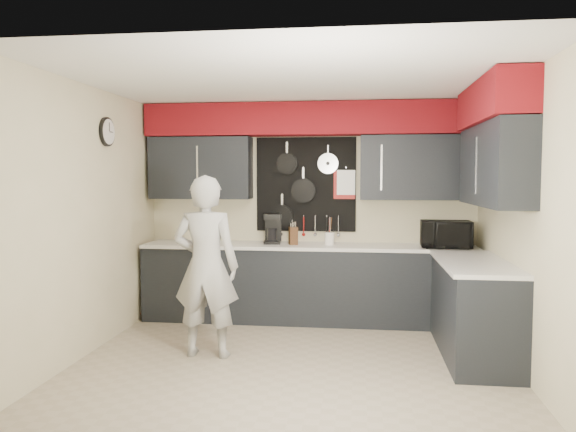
# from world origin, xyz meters

# --- Properties ---
(ground) EXTENTS (4.00, 4.00, 0.00)m
(ground) POSITION_xyz_m (0.00, 0.00, 0.00)
(ground) COLOR tan
(ground) RESTS_ON ground
(back_wall_assembly) EXTENTS (4.00, 0.36, 2.60)m
(back_wall_assembly) POSITION_xyz_m (0.01, 1.60, 2.01)
(back_wall_assembly) COLOR beige
(back_wall_assembly) RESTS_ON ground
(right_wall_assembly) EXTENTS (0.36, 3.50, 2.60)m
(right_wall_assembly) POSITION_xyz_m (1.85, 0.26, 1.94)
(right_wall_assembly) COLOR beige
(right_wall_assembly) RESTS_ON ground
(left_wall_assembly) EXTENTS (0.05, 3.50, 2.60)m
(left_wall_assembly) POSITION_xyz_m (-1.99, 0.02, 1.33)
(left_wall_assembly) COLOR beige
(left_wall_assembly) RESTS_ON ground
(base_cabinets) EXTENTS (3.95, 2.20, 0.92)m
(base_cabinets) POSITION_xyz_m (0.49, 1.13, 0.46)
(base_cabinets) COLOR black
(base_cabinets) RESTS_ON ground
(microwave) EXTENTS (0.56, 0.39, 0.30)m
(microwave) POSITION_xyz_m (1.57, 1.35, 1.07)
(microwave) COLOR black
(microwave) RESTS_ON base_cabinets
(knife_block) EXTENTS (0.12, 0.12, 0.21)m
(knife_block) POSITION_xyz_m (-0.17, 1.40, 1.02)
(knife_block) COLOR #372411
(knife_block) RESTS_ON base_cabinets
(utensil_crock) EXTENTS (0.12, 0.12, 0.15)m
(utensil_crock) POSITION_xyz_m (0.26, 1.42, 0.99)
(utensil_crock) COLOR white
(utensil_crock) RESTS_ON base_cabinets
(coffee_maker) EXTENTS (0.22, 0.26, 0.36)m
(coffee_maker) POSITION_xyz_m (-0.43, 1.51, 1.10)
(coffee_maker) COLOR black
(coffee_maker) RESTS_ON base_cabinets
(person) EXTENTS (0.63, 0.42, 1.73)m
(person) POSITION_xyz_m (-0.84, 0.03, 0.87)
(person) COLOR #A1A19F
(person) RESTS_ON ground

